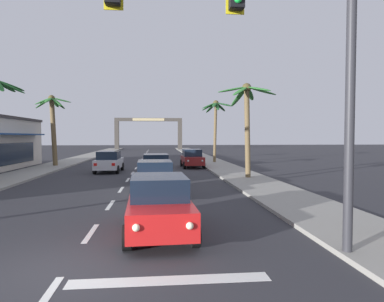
{
  "coord_description": "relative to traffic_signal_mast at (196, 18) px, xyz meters",
  "views": [
    {
      "loc": [
        1.97,
        -7.3,
        2.84
      ],
      "look_at": [
        3.5,
        8.0,
        2.2
      ],
      "focal_mm": 32.23,
      "sensor_mm": 36.0,
      "label": 1
    }
  ],
  "objects": [
    {
      "name": "palm_right_second",
      "position": [
        5.04,
        14.75,
        -0.84
      ],
      "size": [
        4.06,
        3.66,
        6.38
      ],
      "color": "brown",
      "rests_on": "ground"
    },
    {
      "name": "sidewalk_right",
      "position": [
        4.99,
        19.69,
        -5.38
      ],
      "size": [
        3.2,
        110.0,
        0.14
      ],
      "primitive_type": "cube",
      "color": "gray",
      "rests_on": "ground"
    },
    {
      "name": "town_gateway_arch",
      "position": [
        -2.81,
        67.99,
        -1.0
      ],
      "size": [
        14.56,
        0.9,
        6.91
      ],
      "color": "#423D38",
      "rests_on": "ground"
    },
    {
      "name": "sedan_oncoming_far",
      "position": [
        -4.74,
        20.49,
        -4.6
      ],
      "size": [
        2.04,
        4.49,
        1.68
      ],
      "color": "silver",
      "rests_on": "ground"
    },
    {
      "name": "sidewalk_left",
      "position": [
        -10.61,
        19.69,
        -5.38
      ],
      "size": [
        3.2,
        110.0,
        0.14
      ],
      "primitive_type": "cube",
      "color": "gray",
      "rests_on": "ground"
    },
    {
      "name": "ground_plane",
      "position": [
        -2.81,
        -0.31,
        -5.45
      ],
      "size": [
        220.0,
        220.0,
        0.0
      ],
      "primitive_type": "plane",
      "color": "#2D2D33"
    },
    {
      "name": "lane_markings",
      "position": [
        -2.36,
        18.54,
        -5.45
      ],
      "size": [
        4.28,
        85.89,
        0.01
      ],
      "color": "silver",
      "rests_on": "ground"
    },
    {
      "name": "palm_left_third",
      "position": [
        -10.62,
        25.77,
        -0.88
      ],
      "size": [
        3.31,
        3.38,
        6.73
      ],
      "color": "brown",
      "rests_on": "ground"
    },
    {
      "name": "traffic_signal_mast",
      "position": [
        0.0,
        0.0,
        0.0
      ],
      "size": [
        10.89,
        0.41,
        7.49
      ],
      "color": "#2D2D33",
      "rests_on": "ground"
    },
    {
      "name": "sedan_third_in_queue",
      "position": [
        -0.99,
        8.9,
        -4.6
      ],
      "size": [
        2.04,
        4.49,
        1.68
      ],
      "color": "silver",
      "rests_on": "ground"
    },
    {
      "name": "sedan_fifth_in_queue",
      "position": [
        -0.97,
        15.31,
        -4.6
      ],
      "size": [
        2.0,
        4.47,
        1.68
      ],
      "color": "#4C515B",
      "rests_on": "ground"
    },
    {
      "name": "sedan_lead_at_stop_bar",
      "position": [
        -0.81,
        2.49,
        -4.6
      ],
      "size": [
        2.08,
        4.5,
        1.68
      ],
      "color": "red",
      "rests_on": "ground"
    },
    {
      "name": "palm_right_third",
      "position": [
        5.32,
        28.75,
        -0.26
      ],
      "size": [
        3.46,
        3.52,
        6.72
      ],
      "color": "brown",
      "rests_on": "ground"
    },
    {
      "name": "sedan_parked_nearest_kerb",
      "position": [
        2.31,
        23.97,
        -4.6
      ],
      "size": [
        2.03,
        4.48,
        1.68
      ],
      "color": "maroon",
      "rests_on": "ground"
    }
  ]
}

